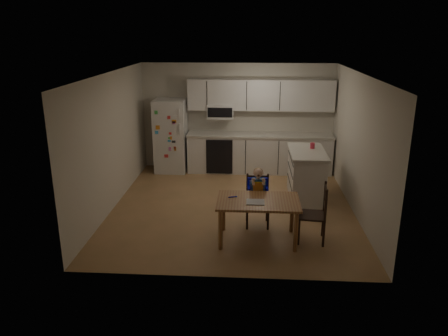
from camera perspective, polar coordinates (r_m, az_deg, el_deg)
room at (r=8.44m, az=1.32°, el=4.07°), size 4.52×5.01×2.51m
refrigerator at (r=10.33m, az=-6.96°, el=4.21°), size 0.72×0.70×1.70m
kitchen_run at (r=10.24m, az=4.53°, el=4.32°), size 3.37×0.62×2.15m
kitchen_island at (r=8.81m, az=10.68°, el=-0.81°), size 0.69×1.31×0.97m
red_cup at (r=8.86m, az=11.47°, el=2.88°), size 0.09×0.09×0.11m
dining_table at (r=6.88m, az=4.49°, el=-4.93°), size 1.29×0.83×0.69m
napkin at (r=6.76m, az=4.12°, el=-4.45°), size 0.28×0.24×0.01m
toddler_spoon at (r=6.93m, az=1.07°, el=-3.80°), size 0.12×0.06×0.02m
chair_booster at (r=7.44m, az=4.43°, el=-2.93°), size 0.40×0.40×1.03m
chair_side at (r=7.02m, az=12.23°, el=-5.36°), size 0.46×0.46×0.95m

